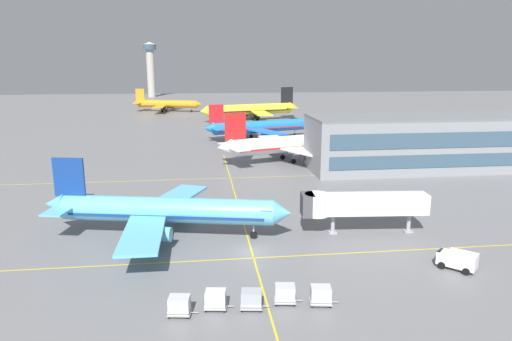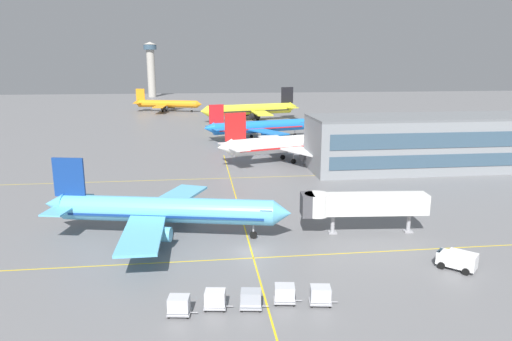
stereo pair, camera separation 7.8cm
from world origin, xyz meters
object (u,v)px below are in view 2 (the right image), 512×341
airliner_far_left_stand (251,109)px  baggage_cart_row_second (215,299)px  jet_bridge (355,204)px  control_tower (151,65)px  airliner_front_gate (164,210)px  baggage_cart_row_fifth (320,295)px  baggage_cart_row_leftmost (179,305)px  service_truck_red_van (457,259)px  baggage_cart_row_middle (251,299)px  baggage_cart_row_fourth (285,294)px  airliner_second_row (294,144)px  airliner_far_right_stand (167,104)px  airliner_third_row (259,127)px

airliner_far_left_stand → baggage_cart_row_second: airliner_far_left_stand is taller
jet_bridge → control_tower: size_ratio=0.48×
airliner_front_gate → control_tower: control_tower is taller
baggage_cart_row_fifth → jet_bridge: jet_bridge is taller
baggage_cart_row_leftmost → baggage_cart_row_second: same height
baggage_cart_row_leftmost → baggage_cart_row_second: size_ratio=1.00×
service_truck_red_van → baggage_cart_row_middle: size_ratio=1.49×
baggage_cart_row_middle → baggage_cart_row_fourth: same height
airliner_second_row → baggage_cart_row_second: size_ratio=13.27×
service_truck_red_van → baggage_cart_row_second: 27.72m
airliner_second_row → control_tower: (-52.17, 214.98, 16.67)m
airliner_far_left_stand → service_truck_red_van: 138.51m
airliner_second_row → baggage_cart_row_second: airliner_second_row is taller
service_truck_red_van → baggage_cart_row_fifth: service_truck_red_van is taller
baggage_cart_row_second → airliner_front_gate: bearing=106.6°
airliner_far_right_stand → control_tower: size_ratio=0.93×
airliner_front_gate → jet_bridge: bearing=-4.8°
airliner_far_right_stand → baggage_cart_row_fifth: size_ratio=11.64×
baggage_cart_row_fifth → baggage_cart_row_second: bearing=177.5°
airliner_far_right_stand → baggage_cart_row_fourth: 183.58m
airliner_third_row → baggage_cart_row_leftmost: 101.00m
airliner_third_row → baggage_cart_row_fourth: 98.52m
baggage_cart_row_leftmost → airliner_third_row: bearing=78.5°
airliner_second_row → baggage_cart_row_fourth: bearing=-102.3°
airliner_far_right_stand → service_truck_red_van: airliner_far_right_stand is taller
airliner_front_gate → jet_bridge: airliner_front_gate is taller
airliner_third_row → airliner_second_row: bearing=-83.0°
airliner_second_row → baggage_cart_row_middle: bearing=-104.9°
service_truck_red_van → baggage_cart_row_fourth: service_truck_red_van is taller
airliner_far_right_stand → baggage_cart_row_second: 183.15m
airliner_far_left_stand → baggage_cart_row_fifth: 144.45m
airliner_front_gate → service_truck_red_van: airliner_front_gate is taller
baggage_cart_row_second → airliner_far_right_stand: bearing=94.9°
airliner_third_row → service_truck_red_van: size_ratio=8.10×
airliner_far_left_stand → baggage_cart_row_fourth: bearing=-95.2°
airliner_far_left_stand → baggage_cart_row_fourth: 144.02m
airliner_far_right_stand → baggage_cart_row_fifth: bearing=-82.0°
baggage_cart_row_leftmost → control_tower: size_ratio=0.08×
baggage_cart_row_middle → baggage_cart_row_fourth: 3.40m
airliner_third_row → airliner_far_left_stand: size_ratio=0.84×
service_truck_red_van → baggage_cart_row_middle: service_truck_red_van is taller
airliner_second_row → service_truck_red_van: airliner_second_row is taller
airliner_second_row → baggage_cart_row_second: bearing=-107.7°
airliner_far_left_stand → baggage_cart_row_second: size_ratio=14.31×
baggage_cart_row_middle → jet_bridge: jet_bridge is taller
baggage_cart_row_second → jet_bridge: jet_bridge is taller
baggage_cart_row_second → baggage_cart_row_fourth: size_ratio=1.00×
airliner_third_row → baggage_cart_row_middle: bearing=-97.8°
jet_bridge → baggage_cart_row_middle: bearing=-131.4°
airliner_front_gate → airliner_second_row: 52.64m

